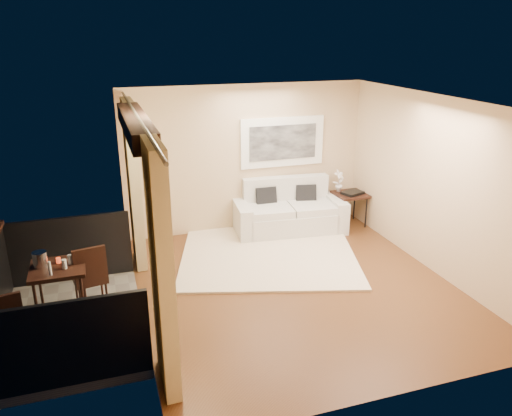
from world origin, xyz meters
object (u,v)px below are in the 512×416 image
balcony_chair_far (90,274)px  bistro_table (58,272)px  ice_bucket (40,259)px  sofa (289,213)px  side_table (350,196)px  orchid (339,181)px  balcony_chair_near (6,332)px

balcony_chair_far → bistro_table: bearing=7.9°
balcony_chair_far → ice_bucket: (-0.56, -0.06, 0.32)m
sofa → balcony_chair_far: bearing=-146.5°
sofa → balcony_chair_far: size_ratio=2.18×
side_table → orchid: orchid is taller
orchid → balcony_chair_far: orchid is taller
balcony_chair_far → ice_bucket: ice_bucket is taller
sofa → ice_bucket: (-4.12, -1.96, 0.54)m
bistro_table → balcony_chair_near: balcony_chair_near is taller
orchid → balcony_chair_near: orchid is taller
side_table → balcony_chair_near: 6.35m
orchid → balcony_chair_far: size_ratio=0.45×
bistro_table → balcony_chair_near: 1.11m
bistro_table → ice_bucket: (-0.19, 0.06, 0.18)m
side_table → balcony_chair_far: bearing=-159.3°
sofa → side_table: size_ratio=3.31×
side_table → balcony_chair_far: 5.11m
side_table → bistro_table: (-5.16, -1.93, 0.12)m
balcony_chair_far → orchid: bearing=-167.0°
balcony_chair_near → orchid: bearing=16.8°
orchid → balcony_chair_far: bearing=-156.7°
ice_bucket → balcony_chair_near: bearing=-106.4°
orchid → balcony_chair_far: (-4.62, -1.98, -0.29)m
balcony_chair_far → side_table: bearing=-169.6°
orchid → balcony_chair_near: size_ratio=0.46×
bistro_table → ice_bucket: 0.27m
sofa → balcony_chair_near: sofa is taller
bistro_table → balcony_chair_far: size_ratio=0.81×
bistro_table → balcony_chair_near: (-0.49, -0.98, -0.16)m
balcony_chair_far → ice_bucket: 0.65m
balcony_chair_far → sofa: bearing=-162.2°
balcony_chair_near → balcony_chair_far: bearing=39.2°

